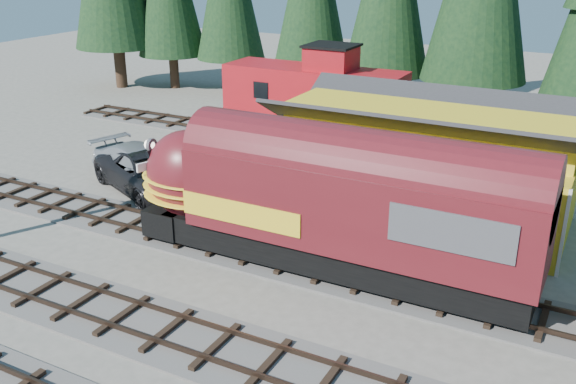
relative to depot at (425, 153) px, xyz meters
The scene contains 7 objects.
ground 10.91m from the depot, 89.99° to the right, with size 120.00×120.00×0.00m, color #6B665B.
track_spur 12.83m from the depot, 143.13° to the left, with size 32.00×3.20×0.33m.
depot is the anchor object (origin of this frame).
locomotive 6.83m from the depot, 107.55° to the right, with size 15.54×3.09×4.22m.
caboose 11.57m from the depot, 139.58° to the left, with size 10.63×3.08×5.53m.
pickup_truck_a 13.06m from the depot, 166.05° to the right, with size 3.15×6.84×1.90m, color black.
pickup_truck_b 13.68m from the depot, 168.57° to the right, with size 2.72×6.68×1.94m, color #ABAFB3.
Camera 1 is at (7.00, -15.17, 11.35)m, focal length 40.00 mm.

